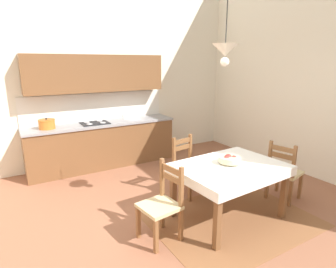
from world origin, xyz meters
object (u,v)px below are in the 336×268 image
Objects in this scene: dining_chair_window_side at (284,172)px; fruit_bowl at (230,159)px; pendant_lamp at (225,51)px; dining_chair_kitchen_side at (188,167)px; dining_chair_tv_side at (162,204)px; kitchen_cabinetry at (101,124)px; dining_table at (229,173)px.

dining_chair_window_side is 1.11m from fruit_bowl.
pendant_lamp reaches higher than fruit_bowl.
pendant_lamp is at bearing -93.45° from dining_chair_kitchen_side.
fruit_bowl is (1.03, 0.01, 0.37)m from dining_chair_tv_side.
kitchen_cabinetry reaches higher than dining_chair_tv_side.
pendant_lamp is (-0.13, 0.04, 1.38)m from fruit_bowl.
kitchen_cabinetry reaches higher than dining_table.
pendant_lamp is at bearing 173.70° from dining_chair_window_side.
dining_chair_kitchen_side is 1.00× the size of dining_chair_window_side.
dining_chair_tv_side is 1.00× the size of dining_chair_window_side.
pendant_lamp is (-0.05, -0.79, 1.75)m from dining_chair_kitchen_side.
dining_chair_tv_side is 3.10× the size of fruit_bowl.
kitchen_cabinetry is 2.81m from dining_chair_tv_side.
kitchen_cabinetry is at bearing 106.40° from dining_table.
dining_chair_tv_side is (-1.00, 0.04, -0.19)m from dining_table.
fruit_bowl reaches higher than dining_table.
fruit_bowl is (0.03, 0.05, 0.18)m from dining_table.
dining_chair_tv_side reaches higher than fruit_bowl.
dining_chair_kitchen_side reaches higher than fruit_bowl.
dining_table is at bearing -73.60° from kitchen_cabinetry.
dining_chair_window_side is at bearing -6.30° from pendant_lamp.
kitchen_cabinetry is at bearing 111.70° from dining_chair_kitchen_side.
fruit_bowl is at bearing -72.75° from kitchen_cabinetry.
dining_table is at bearing -124.45° from fruit_bowl.
dining_chair_window_side is at bearing -39.17° from dining_chair_kitchen_side.
dining_chair_kitchen_side and dining_chair_window_side have the same top height.
dining_chair_kitchen_side reaches higher than dining_table.
dining_chair_tv_side is at bearing -138.66° from dining_chair_kitchen_side.
dining_table is (0.83, -2.81, -0.22)m from kitchen_cabinetry.
kitchen_cabinetry is 9.74× the size of fruit_bowl.
pendant_lamp reaches higher than kitchen_cabinetry.
fruit_bowl is (-1.04, 0.09, 0.37)m from dining_chair_window_side.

